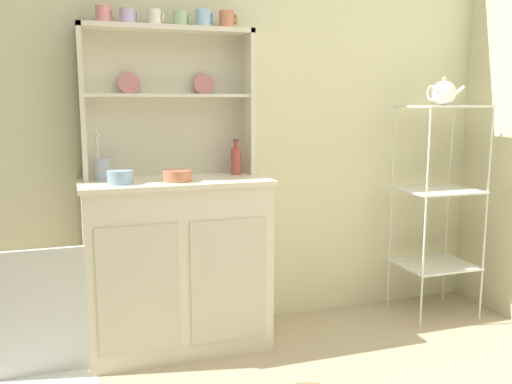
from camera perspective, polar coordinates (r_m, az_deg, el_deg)
wall_back at (r=3.12m, az=-3.01°, el=8.71°), size 3.84×0.05×2.50m
hutch_cabinet at (r=2.91m, az=-8.17°, el=-7.20°), size 0.95×0.45×0.89m
hutch_shelf_unit at (r=2.96m, az=-9.15°, el=10.19°), size 0.88×0.18×0.76m
bakers_rack at (r=3.44m, az=18.36°, el=0.51°), size 0.43×0.36×1.26m
wire_chair at (r=1.80m, az=-21.80°, el=-16.49°), size 0.36×0.36×0.85m
cup_rose_0 at (r=2.91m, az=-15.51°, el=17.25°), size 0.08×0.07×0.08m
cup_lilac_1 at (r=2.92m, az=-13.11°, el=17.25°), size 0.09×0.08×0.08m
cup_cream_2 at (r=2.94m, az=-10.41°, el=17.31°), size 0.08×0.07×0.08m
cup_sage_3 at (r=2.96m, az=-7.80°, el=17.28°), size 0.08×0.07×0.08m
cup_sky_4 at (r=2.98m, az=-5.45°, el=17.40°), size 0.09×0.08×0.09m
cup_terracotta_5 at (r=3.01m, az=-3.02°, el=17.35°), size 0.09×0.08×0.09m
bowl_mixing_large at (r=2.71m, az=-13.86°, el=1.49°), size 0.12×0.12×0.06m
bowl_floral_medium at (r=2.75m, az=-8.11°, el=1.67°), size 0.14×0.14×0.06m
jam_bottle at (r=2.98m, az=-2.06°, el=3.32°), size 0.06×0.06×0.19m
utensil_jar at (r=2.85m, az=-15.62°, el=2.32°), size 0.08×0.08×0.25m
porcelain_teapot at (r=3.40m, az=18.82°, el=9.67°), size 0.23×0.14×0.16m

